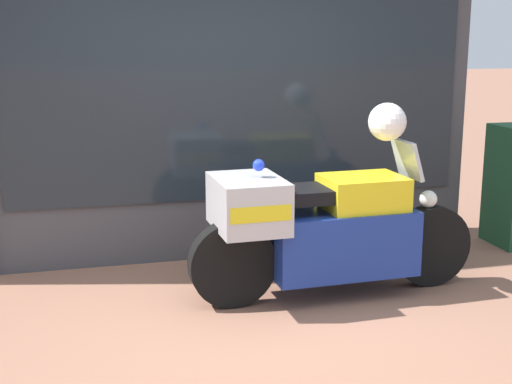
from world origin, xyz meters
name	(u,v)px	position (x,y,z in m)	size (l,w,h in m)	color
ground_plane	(252,340)	(0.00, 0.00, 0.00)	(60.00, 60.00, 0.00)	#8E604C
shop_building	(153,21)	(-0.36, 2.00, 2.09)	(5.11, 0.55, 4.17)	#424247
window_display	(232,201)	(0.33, 2.03, 0.47)	(3.85, 0.30, 1.95)	slate
paramedic_motorcycle	(322,227)	(0.71, 0.66, 0.55)	(2.30, 0.68, 1.20)	black
white_helmet	(387,122)	(1.23, 0.67, 1.34)	(0.29, 0.29, 0.29)	white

